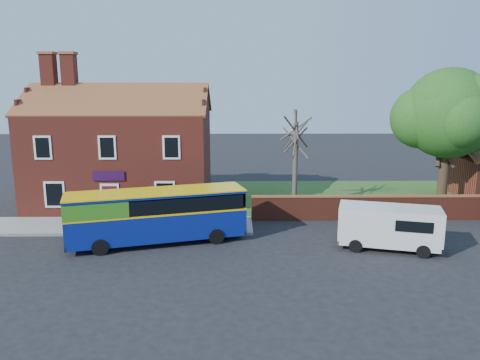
{
  "coord_description": "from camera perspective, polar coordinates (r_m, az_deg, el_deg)",
  "views": [
    {
      "loc": [
        0.93,
        -21.54,
        8.47
      ],
      "look_at": [
        1.25,
        5.0,
        3.02
      ],
      "focal_mm": 35.0,
      "sensor_mm": 36.0,
      "label": 1
    }
  ],
  "objects": [
    {
      "name": "bare_tree",
      "position": [
        32.15,
        6.75,
        2.33
      ],
      "size": [
        2.44,
        2.9,
        6.5
      ],
      "color": "#4C4238",
      "rests_on": "ground"
    },
    {
      "name": "shop_building",
      "position": [
        34.35,
        -14.09,
        2.79
      ],
      "size": [
        12.3,
        8.13,
        10.5
      ],
      "color": "maroon",
      "rests_on": "ground"
    },
    {
      "name": "bus",
      "position": [
        25.59,
        -10.78,
        -4.09
      ],
      "size": [
        9.74,
        4.88,
        2.88
      ],
      "rotation": [
        0.0,
        0.0,
        0.28
      ],
      "color": "navy",
      "rests_on": "ground"
    },
    {
      "name": "van_near",
      "position": [
        25.63,
        17.74,
        -5.32
      ],
      "size": [
        5.48,
        3.34,
        2.25
      ],
      "rotation": [
        0.0,
        0.0,
        -0.27
      ],
      "color": "silver",
      "rests_on": "ground"
    },
    {
      "name": "kerb",
      "position": [
        28.03,
        -17.21,
        -6.38
      ],
      "size": [
        18.0,
        0.15,
        0.14
      ],
      "primitive_type": "cube",
      "color": "slate",
      "rests_on": "ground"
    },
    {
      "name": "pavement",
      "position": [
        29.63,
        -16.26,
        -5.37
      ],
      "size": [
        18.0,
        3.5,
        0.12
      ],
      "primitive_type": "cube",
      "color": "gray",
      "rests_on": "ground"
    },
    {
      "name": "grass_strip",
      "position": [
        37.55,
        18.09,
        -1.99
      ],
      "size": [
        26.0,
        12.0,
        0.04
      ],
      "primitive_type": "cube",
      "color": "#426B28",
      "rests_on": "ground"
    },
    {
      "name": "ground",
      "position": [
        23.16,
        -3.0,
        -9.87
      ],
      "size": [
        120.0,
        120.0,
        0.0
      ],
      "primitive_type": "plane",
      "color": "black",
      "rests_on": "ground"
    },
    {
      "name": "boundary_wall",
      "position": [
        31.91,
        21.58,
        -3.11
      ],
      "size": [
        22.0,
        0.38,
        1.6
      ],
      "color": "maroon",
      "rests_on": "ground"
    },
    {
      "name": "large_tree",
      "position": [
        35.85,
        24.08,
        7.14
      ],
      "size": [
        7.89,
        6.24,
        9.63
      ],
      "color": "black",
      "rests_on": "ground"
    }
  ]
}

